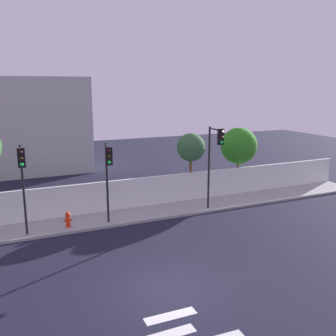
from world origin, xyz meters
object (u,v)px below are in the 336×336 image
(fire_hydrant, at_px, (68,219))
(roadside_tree_rightmost, at_px, (239,146))
(traffic_light_center, at_px, (108,167))
(traffic_light_right, at_px, (22,172))
(roadside_tree_midright, at_px, (191,148))
(traffic_light_left, at_px, (215,151))

(fire_hydrant, relative_size, roadside_tree_rightmost, 0.18)
(traffic_light_center, relative_size, fire_hydrant, 5.32)
(traffic_light_center, relative_size, traffic_light_right, 0.97)
(roadside_tree_rightmost, bearing_deg, traffic_light_right, -166.25)
(roadside_tree_midright, bearing_deg, fire_hydrant, -162.01)
(traffic_light_center, xyz_separation_m, roadside_tree_rightmost, (10.61, 3.84, -0.11))
(traffic_light_right, distance_m, fire_hydrant, 3.64)
(traffic_light_center, height_order, traffic_light_right, traffic_light_right)
(traffic_light_left, height_order, traffic_light_right, traffic_light_left)
(traffic_light_right, xyz_separation_m, fire_hydrant, (2.08, 0.75, -2.89))
(traffic_light_left, xyz_separation_m, roadside_tree_midright, (0.35, 3.69, -0.37))
(traffic_light_center, bearing_deg, roadside_tree_rightmost, 19.88)
(traffic_light_left, distance_m, fire_hydrant, 9.03)
(traffic_light_left, bearing_deg, roadside_tree_rightmost, 41.27)
(fire_hydrant, relative_size, roadside_tree_midright, 0.19)
(traffic_light_center, distance_m, roadside_tree_rightmost, 11.28)
(fire_hydrant, bearing_deg, traffic_light_left, -5.72)
(traffic_light_center, relative_size, roadside_tree_midright, 1.00)
(traffic_light_left, bearing_deg, fire_hydrant, 174.28)
(traffic_light_center, height_order, roadside_tree_rightmost, roadside_tree_rightmost)
(traffic_light_right, relative_size, roadside_tree_midright, 1.04)
(traffic_light_center, bearing_deg, fire_hydrant, 153.74)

